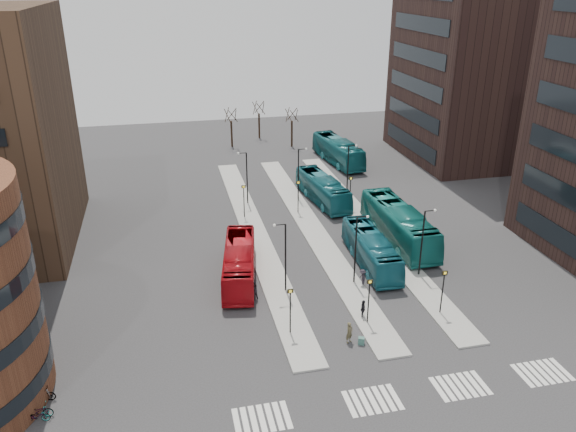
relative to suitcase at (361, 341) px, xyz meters
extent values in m
cube|color=gray|center=(-4.28, 20.34, -0.20)|extent=(2.50, 45.00, 0.15)
cube|color=gray|center=(1.72, 20.34, -0.20)|extent=(2.50, 45.00, 0.15)
cube|color=gray|center=(7.72, 20.34, -0.20)|extent=(2.50, 45.00, 0.15)
cube|color=navy|center=(0.00, 0.00, 0.00)|extent=(0.54, 0.50, 0.54)
imported|color=#B00D15|center=(-7.08, 11.46, 1.24)|extent=(4.36, 11.10, 3.01)
imported|color=#155D6C|center=(4.93, 11.34, 1.20)|extent=(2.83, 10.65, 2.94)
imported|color=#145D67|center=(4.93, 27.13, 1.27)|extent=(3.90, 11.31, 3.09)
imported|color=#156D69|center=(9.29, 15.36, 1.55)|extent=(3.24, 13.14, 3.65)
imported|color=#145E65|center=(11.15, 40.99, 1.43)|extent=(4.23, 12.49, 3.41)
imported|color=brown|center=(-0.78, 0.42, 0.55)|extent=(0.72, 0.66, 1.64)
imported|color=black|center=(-6.51, 7.71, 0.58)|extent=(1.02, 0.92, 1.71)
imported|color=black|center=(1.24, 3.14, 0.51)|extent=(0.67, 0.99, 1.56)
imported|color=black|center=(2.86, 7.80, 0.50)|extent=(0.58, 1.00, 1.54)
imported|color=gray|center=(-21.28, -2.97, 0.13)|extent=(1.55, 0.57, 0.81)
imported|color=gray|center=(-21.28, -1.13, 0.24)|extent=(1.77, 0.74, 1.03)
imported|color=gray|center=(-21.28, -2.60, 0.20)|extent=(1.83, 0.71, 0.95)
cube|color=silver|center=(-9.78, -5.66, -0.27)|extent=(0.35, 2.40, 0.01)
cube|color=silver|center=(-9.28, -5.66, -0.27)|extent=(0.35, 2.40, 0.01)
cube|color=silver|center=(-8.78, -5.66, -0.27)|extent=(0.35, 2.40, 0.01)
cube|color=silver|center=(-8.28, -5.66, -0.27)|extent=(0.35, 2.40, 0.01)
cube|color=silver|center=(-7.78, -5.66, -0.27)|extent=(0.35, 2.40, 0.01)
cube|color=silver|center=(-7.28, -5.66, -0.27)|extent=(0.35, 2.40, 0.01)
cube|color=silver|center=(-6.78, -5.66, -0.27)|extent=(0.35, 2.40, 0.01)
cube|color=silver|center=(-2.78, -5.66, -0.27)|extent=(0.35, 2.40, 0.01)
cube|color=silver|center=(-2.28, -5.66, -0.27)|extent=(0.35, 2.40, 0.01)
cube|color=silver|center=(-1.78, -5.66, -0.27)|extent=(0.35, 2.40, 0.01)
cube|color=silver|center=(-1.28, -5.66, -0.27)|extent=(0.35, 2.40, 0.01)
cube|color=silver|center=(-0.78, -5.66, -0.27)|extent=(0.35, 2.40, 0.01)
cube|color=silver|center=(-0.28, -5.66, -0.27)|extent=(0.35, 2.40, 0.01)
cube|color=silver|center=(0.22, -5.66, -0.27)|extent=(0.35, 2.40, 0.01)
cube|color=silver|center=(3.22, -5.66, -0.27)|extent=(0.35, 2.40, 0.01)
cube|color=silver|center=(3.72, -5.66, -0.27)|extent=(0.35, 2.40, 0.01)
cube|color=silver|center=(4.22, -5.66, -0.27)|extent=(0.35, 2.40, 0.01)
cube|color=silver|center=(4.72, -5.66, -0.27)|extent=(0.35, 2.40, 0.01)
cube|color=silver|center=(5.22, -5.66, -0.27)|extent=(0.35, 2.40, 0.01)
cube|color=silver|center=(5.72, -5.66, -0.27)|extent=(0.35, 2.40, 0.01)
cube|color=silver|center=(6.22, -5.66, -0.27)|extent=(0.35, 2.40, 0.01)
cube|color=silver|center=(9.22, -5.66, -0.27)|extent=(0.35, 2.40, 0.01)
cube|color=silver|center=(9.72, -5.66, -0.27)|extent=(0.35, 2.40, 0.01)
cube|color=silver|center=(10.22, -5.66, -0.27)|extent=(0.35, 2.40, 0.01)
cube|color=silver|center=(10.72, -5.66, -0.27)|extent=(0.35, 2.40, 0.01)
cube|color=silver|center=(11.22, -5.66, -0.27)|extent=(0.35, 2.40, 0.01)
cube|color=silver|center=(11.72, -5.66, -0.27)|extent=(0.35, 2.40, 0.01)
cube|color=silver|center=(12.22, -5.66, -0.27)|extent=(0.35, 2.40, 0.01)
cube|color=black|center=(21.66, 6.34, 2.23)|extent=(0.12, 16.00, 2.00)
cube|color=#2E1D19|center=(31.72, 40.34, 14.73)|extent=(20.00, 20.00, 30.00)
cube|color=black|center=(21.66, 40.34, 2.23)|extent=(0.12, 16.00, 2.00)
cube|color=black|center=(21.66, 40.34, 6.23)|extent=(0.12, 16.00, 2.00)
cube|color=black|center=(21.66, 40.34, 10.23)|extent=(0.12, 16.00, 2.00)
cube|color=black|center=(21.66, 40.34, 14.23)|extent=(0.12, 16.00, 2.00)
cube|color=black|center=(21.66, 40.34, 18.23)|extent=(0.12, 16.00, 2.00)
cylinder|color=black|center=(-4.68, 2.34, 1.63)|extent=(0.10, 0.10, 3.50)
cube|color=black|center=(-4.68, 2.34, 3.38)|extent=(0.45, 0.10, 0.30)
cube|color=yellow|center=(-4.68, 2.28, 3.38)|extent=(0.20, 0.02, 0.20)
cylinder|color=black|center=(-4.68, 24.34, 1.63)|extent=(0.10, 0.10, 3.50)
cube|color=black|center=(-4.68, 24.34, 3.38)|extent=(0.45, 0.10, 0.30)
cube|color=yellow|center=(-4.68, 24.28, 3.38)|extent=(0.20, 0.02, 0.20)
cylinder|color=black|center=(1.32, 2.34, 1.63)|extent=(0.10, 0.10, 3.50)
cube|color=black|center=(1.32, 2.34, 3.38)|extent=(0.45, 0.10, 0.30)
cube|color=yellow|center=(1.32, 2.28, 3.38)|extent=(0.20, 0.02, 0.20)
cylinder|color=black|center=(1.32, 24.34, 1.63)|extent=(0.10, 0.10, 3.50)
cube|color=black|center=(1.32, 24.34, 3.38)|extent=(0.45, 0.10, 0.30)
cube|color=yellow|center=(1.32, 24.28, 3.38)|extent=(0.20, 0.02, 0.20)
cylinder|color=black|center=(7.32, 2.34, 1.63)|extent=(0.10, 0.10, 3.50)
cube|color=black|center=(7.32, 2.34, 3.38)|extent=(0.45, 0.10, 0.30)
cube|color=yellow|center=(7.32, 2.28, 3.38)|extent=(0.20, 0.02, 0.20)
cylinder|color=black|center=(7.32, 24.34, 1.63)|extent=(0.10, 0.10, 3.50)
cube|color=black|center=(7.32, 24.34, 3.38)|extent=(0.45, 0.10, 0.30)
cube|color=yellow|center=(7.32, 24.28, 3.38)|extent=(0.20, 0.02, 0.20)
cylinder|color=black|center=(-3.68, 8.34, 2.88)|extent=(0.14, 0.14, 6.00)
cylinder|color=black|center=(-4.13, 8.34, 5.88)|extent=(0.90, 0.08, 0.08)
sphere|color=silver|center=(-4.58, 8.34, 5.88)|extent=(0.24, 0.24, 0.24)
cylinder|color=black|center=(-3.68, 28.34, 2.88)|extent=(0.14, 0.14, 6.00)
cylinder|color=black|center=(-4.13, 28.34, 5.88)|extent=(0.90, 0.08, 0.08)
sphere|color=silver|center=(-4.58, 28.34, 5.88)|extent=(0.24, 0.24, 0.24)
cylinder|color=black|center=(2.32, 8.34, 2.88)|extent=(0.14, 0.14, 6.00)
cylinder|color=black|center=(2.77, 8.34, 5.88)|extent=(0.90, 0.08, 0.08)
sphere|color=silver|center=(3.22, 8.34, 5.88)|extent=(0.24, 0.24, 0.24)
cylinder|color=black|center=(2.32, 28.34, 2.88)|extent=(0.14, 0.14, 6.00)
cylinder|color=black|center=(2.77, 28.34, 5.88)|extent=(0.90, 0.08, 0.08)
sphere|color=silver|center=(3.22, 28.34, 5.88)|extent=(0.24, 0.24, 0.24)
cylinder|color=black|center=(8.32, 8.34, 2.88)|extent=(0.14, 0.14, 6.00)
cylinder|color=black|center=(8.77, 8.34, 5.88)|extent=(0.90, 0.08, 0.08)
sphere|color=silver|center=(9.22, 8.34, 5.88)|extent=(0.24, 0.24, 0.24)
cylinder|color=black|center=(8.32, 28.34, 2.88)|extent=(0.14, 0.14, 6.00)
cylinder|color=black|center=(8.77, 28.34, 5.88)|extent=(0.90, 0.08, 0.08)
sphere|color=silver|center=(9.22, 28.34, 5.88)|extent=(0.24, 0.24, 0.24)
cylinder|color=black|center=(-2.28, 52.34, 1.73)|extent=(0.30, 0.30, 4.00)
cylinder|color=black|center=(-1.58, 52.34, 4.63)|extent=(0.10, 1.56, 1.95)
cylinder|color=black|center=(-2.07, 53.01, 4.63)|extent=(1.48, 0.59, 1.97)
cylinder|color=black|center=(-2.85, 52.75, 4.63)|extent=(0.90, 1.31, 1.99)
cylinder|color=black|center=(-2.85, 51.93, 4.63)|extent=(0.89, 1.31, 1.99)
cylinder|color=black|center=(-2.07, 51.67, 4.63)|extent=(1.48, 0.58, 1.97)
cylinder|color=black|center=(2.72, 56.34, 1.73)|extent=(0.30, 0.30, 4.00)
cylinder|color=black|center=(3.42, 56.34, 4.63)|extent=(0.10, 1.56, 1.95)
cylinder|color=black|center=(2.93, 57.01, 4.63)|extent=(1.48, 0.59, 1.97)
cylinder|color=black|center=(2.15, 56.75, 4.63)|extent=(0.90, 1.31, 1.99)
cylinder|color=black|center=(2.15, 55.93, 4.63)|extent=(0.89, 1.31, 1.99)
cylinder|color=black|center=(2.93, 55.67, 4.63)|extent=(1.48, 0.58, 1.97)
cylinder|color=black|center=(6.72, 50.34, 1.73)|extent=(0.30, 0.30, 4.00)
cylinder|color=black|center=(7.42, 50.34, 4.63)|extent=(0.10, 1.56, 1.95)
cylinder|color=black|center=(6.93, 51.01, 4.63)|extent=(1.48, 0.59, 1.97)
cylinder|color=black|center=(6.15, 50.75, 4.63)|extent=(0.90, 1.31, 1.99)
cylinder|color=black|center=(6.15, 49.93, 4.63)|extent=(0.89, 1.31, 1.99)
cylinder|color=black|center=(6.93, 49.67, 4.63)|extent=(1.48, 0.58, 1.97)
camera|label=1|loc=(-12.54, -31.31, 24.04)|focal=35.00mm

